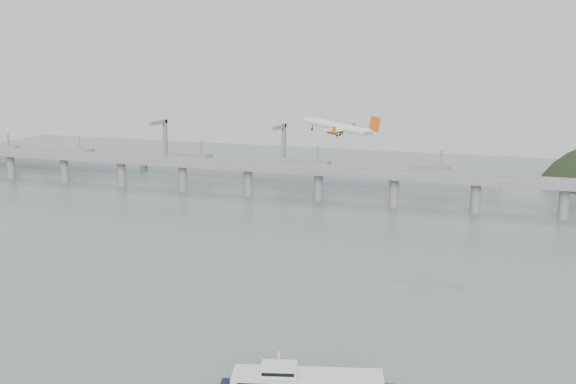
% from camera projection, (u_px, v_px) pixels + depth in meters
% --- Properties ---
extents(ground, '(900.00, 900.00, 0.00)m').
position_uv_depth(ground, '(239.00, 315.00, 249.30)').
color(ground, slate).
rests_on(ground, ground).
extents(bridge, '(800.00, 22.00, 23.90)m').
position_uv_depth(bridge, '(361.00, 177.00, 430.97)').
color(bridge, gray).
rests_on(bridge, ground).
extents(distant_fleet, '(453.00, 60.90, 40.00)m').
position_uv_depth(distant_fleet, '(193.00, 166.00, 543.63)').
color(distant_fleet, gray).
rests_on(distant_fleet, ground).
extents(airliner, '(38.19, 34.52, 10.11)m').
position_uv_depth(airliner, '(340.00, 127.00, 310.14)').
color(airliner, white).
rests_on(airliner, ground).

